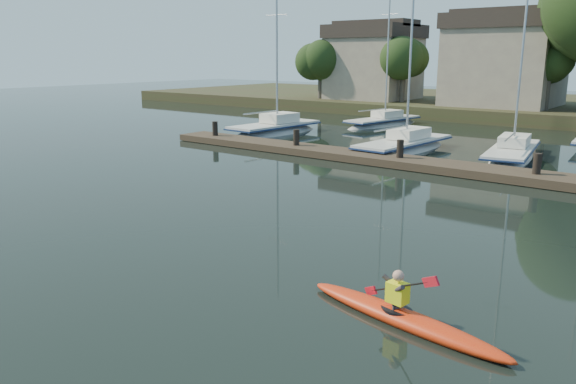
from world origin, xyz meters
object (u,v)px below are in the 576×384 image
Objects in this scene: sailboat_0 at (275,137)px; sailboat_1 at (403,155)px; sailboat_2 at (511,162)px; dock at (463,169)px; kayak at (402,314)px; sailboat_5 at (383,128)px.

sailboat_0 is 0.94× the size of sailboat_1.
sailboat_2 is (5.24, 1.26, 0.02)m from sailboat_1.
dock is 2.47× the size of sailboat_2.
sailboat_1 is (9.78, -1.13, 0.02)m from sailboat_0.
kayak is 31.42m from sailboat_5.
sailboat_2 reaches higher than sailboat_0.
dock is 2.54× the size of sailboat_5.
kayak is at bearing -88.01° from sailboat_2.
sailboat_0 is 0.94× the size of sailboat_2.
sailboat_0 is at bearing 177.41° from sailboat_1.
sailboat_1 is (-8.96, 18.06, -0.36)m from kayak.
sailboat_0 is at bearing -103.05° from sailboat_5.
sailboat_2 is at bearing 17.53° from sailboat_1.
dock is 5.99m from sailboat_1.
kayak reaches higher than dock.
sailboat_0 is at bearing 161.30° from dock.
sailboat_5 is (-6.34, 9.39, 0.02)m from sailboat_1.
sailboat_1 is at bearing -46.41° from sailboat_5.
sailboat_0 is (-14.44, 4.89, -0.42)m from dock.
dock is 17.14m from sailboat_5.
sailboat_1 is at bearing 141.13° from dock.
dock is at bearing -34.86° from sailboat_1.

